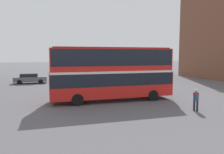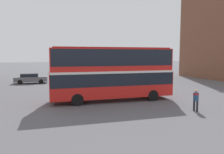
{
  "view_description": "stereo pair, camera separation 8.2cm",
  "coord_description": "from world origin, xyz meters",
  "px_view_note": "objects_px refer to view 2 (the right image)",
  "views": [
    {
      "loc": [
        -6.51,
        -18.84,
        4.2
      ],
      "look_at": [
        0.27,
        -0.07,
        2.21
      ],
      "focal_mm": 35.0,
      "sensor_mm": 36.0,
      "label": 1
    },
    {
      "loc": [
        -6.44,
        -18.87,
        4.2
      ],
      "look_at": [
        0.27,
        -0.07,
        2.21
      ],
      "focal_mm": 35.0,
      "sensor_mm": 36.0,
      "label": 2
    }
  ],
  "objects_px": {
    "pedestrian_foreground": "(196,98)",
    "parked_car_kerb_far": "(31,78)",
    "parked_car_kerb_near": "(83,81)",
    "double_decker_bus": "(112,71)"
  },
  "relations": [
    {
      "from": "double_decker_bus",
      "to": "parked_car_kerb_far",
      "type": "distance_m",
      "value": 17.68
    },
    {
      "from": "double_decker_bus",
      "to": "pedestrian_foreground",
      "type": "bearing_deg",
      "value": -47.87
    },
    {
      "from": "pedestrian_foreground",
      "to": "parked_car_kerb_far",
      "type": "distance_m",
      "value": 24.79
    },
    {
      "from": "pedestrian_foreground",
      "to": "double_decker_bus",
      "type": "bearing_deg",
      "value": -69.84
    },
    {
      "from": "double_decker_bus",
      "to": "parked_car_kerb_near",
      "type": "xyz_separation_m",
      "value": [
        -0.86,
        8.91,
        -1.97
      ]
    },
    {
      "from": "pedestrian_foreground",
      "to": "parked_car_kerb_near",
      "type": "height_order",
      "value": "pedestrian_foreground"
    },
    {
      "from": "pedestrian_foreground",
      "to": "parked_car_kerb_near",
      "type": "distance_m",
      "value": 15.66
    },
    {
      "from": "parked_car_kerb_near",
      "to": "parked_car_kerb_far",
      "type": "distance_m",
      "value": 9.55
    },
    {
      "from": "double_decker_bus",
      "to": "pedestrian_foreground",
      "type": "relative_size",
      "value": 6.79
    },
    {
      "from": "pedestrian_foreground",
      "to": "parked_car_kerb_far",
      "type": "bearing_deg",
      "value": -79.92
    }
  ]
}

